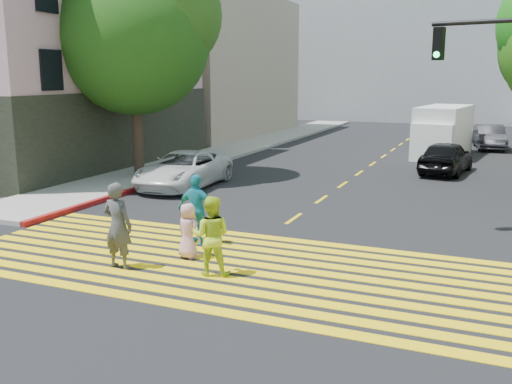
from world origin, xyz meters
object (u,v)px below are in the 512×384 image
Objects in this scene: pedestrian_child at (188,231)px; dark_car_near at (446,157)px; silver_car at (459,131)px; tree_left at (136,30)px; pedestrian_woman at (211,236)px; white_van at (442,133)px; pedestrian_man at (118,226)px; pedestrian_extra at (197,209)px; dark_car_parked at (490,137)px; white_sedan at (184,169)px.

pedestrian_child is 15.78m from dark_car_near.
pedestrian_child is 0.32× the size of silver_car.
tree_left is 2.11× the size of dark_car_near.
white_van is (2.91, 21.53, 0.40)m from pedestrian_woman.
pedestrian_man reaches higher than pedestrian_extra.
pedestrian_extra reaches higher than dark_car_parked.
white_sedan is at bearing -41.26° from pedestrian_child.
white_van is (-0.36, -8.84, 0.68)m from silver_car.
pedestrian_child is (-1.05, 0.84, -0.21)m from pedestrian_woman.
pedestrian_extra is 7.81m from white_sedan.
pedestrian_extra is 0.42× the size of dark_car_near.
dark_car_near is 0.73× the size of white_van.
pedestrian_woman is at bearing -58.96° from white_sedan.
pedestrian_man is at bearing 67.23° from pedestrian_child.
pedestrian_man is 22.52m from white_van.
tree_left is 1.54× the size of white_van.
dark_car_parked is (7.40, 26.49, -0.28)m from pedestrian_man.
pedestrian_woman is 0.41× the size of dark_car_parked.
dark_car_near is at bearing -107.37° from pedestrian_man.
white_sedan is (2.88, -1.35, -5.46)m from tree_left.
pedestrian_extra reaches higher than pedestrian_child.
dark_car_near reaches higher than pedestrian_child.
pedestrian_woman is 1.32× the size of pedestrian_child.
pedestrian_child is 0.31× the size of dark_car_near.
pedestrian_man is 0.46× the size of dark_car_parked.
dark_car_parked is (6.31, 25.24, 0.05)m from pedestrian_child.
pedestrian_extra is 0.31× the size of white_van.
pedestrian_child is 0.31× the size of dark_car_parked.
pedestrian_extra is 14.82m from dark_car_near.
tree_left is 14.08m from pedestrian_woman.
pedestrian_woman is 26.61m from dark_car_parked.
pedestrian_child is (7.43, -9.08, -5.49)m from tree_left.
pedestrian_child is (1.09, 1.25, -0.32)m from pedestrian_man.
pedestrian_man reaches higher than dark_car_parked.
dark_car_near is at bearing -75.95° from white_van.
tree_left is 16.98m from white_van.
white_van is at bearing 54.56° from white_sedan.
dark_car_parked is at bearing -91.32° from dark_car_near.
white_van reaches higher than pedestrian_man.
pedestrian_man is 0.33× the size of white_van.
pedestrian_man is 2.49m from pedestrian_extra.
pedestrian_man is (6.34, -10.34, -5.17)m from tree_left.
white_van reaches higher than white_sedan.
dark_car_near is 5.68m from white_van.
white_van is (5.05, 21.94, 0.29)m from pedestrian_man.
pedestrian_child is at bearing -53.40° from pedestrian_woman.
pedestrian_extra is at bearing -113.31° from dark_car_parked.
silver_car is at bearing -80.06° from pedestrian_child.
pedestrian_man is 1.69m from pedestrian_child.
dark_car_parked is 0.73× the size of white_van.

